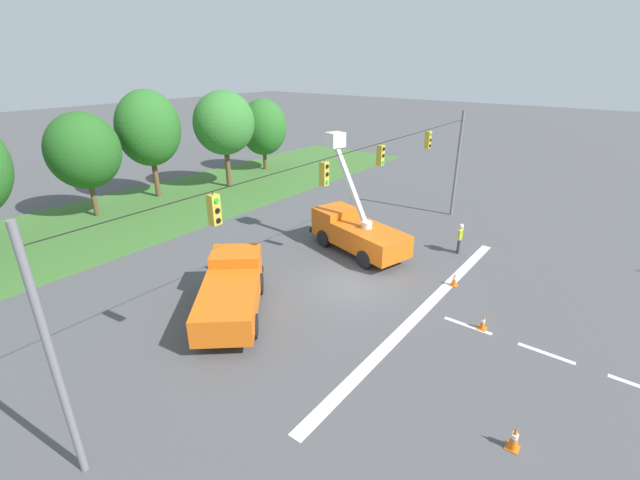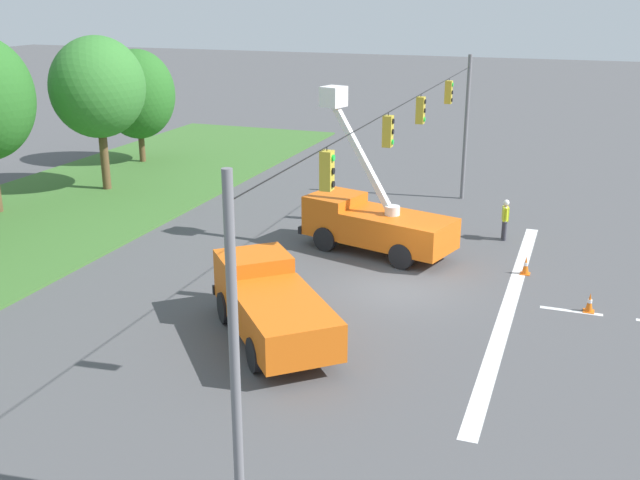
# 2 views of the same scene
# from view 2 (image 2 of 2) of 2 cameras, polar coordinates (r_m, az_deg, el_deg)

# --- Properties ---
(ground_plane) EXTENTS (200.00, 200.00, 0.00)m
(ground_plane) POSITION_cam_2_polar(r_m,az_deg,el_deg) (26.94, 6.04, -3.68)
(ground_plane) COLOR #4C4C4F
(lane_markings) EXTENTS (17.60, 15.25, 0.01)m
(lane_markings) POSITION_cam_2_polar(r_m,az_deg,el_deg) (26.31, 17.47, -5.02)
(lane_markings) COLOR silver
(lane_markings) RESTS_ON ground
(signal_gantry) EXTENTS (26.20, 0.33, 7.20)m
(signal_gantry) POSITION_cam_2_polar(r_m,az_deg,el_deg) (25.57, 6.39, 5.87)
(signal_gantry) COLOR slate
(signal_gantry) RESTS_ON ground
(tree_far_east) EXTENTS (5.25, 4.61, 8.01)m
(tree_far_east) POSITION_cam_2_polar(r_m,az_deg,el_deg) (40.54, -16.56, 11.08)
(tree_far_east) COLOR brown
(tree_far_east) RESTS_ON ground
(tree_east_end) EXTENTS (4.65, 4.36, 6.86)m
(tree_east_end) POSITION_cam_2_polar(r_m,az_deg,el_deg) (47.05, -13.71, 10.73)
(tree_east_end) COLOR brown
(tree_east_end) RESTS_ON ground
(utility_truck_bucket_lift) EXTENTS (3.92, 6.65, 6.51)m
(utility_truck_bucket_lift) POSITION_cam_2_polar(r_m,az_deg,el_deg) (30.19, 4.08, 1.49)
(utility_truck_bucket_lift) COLOR orange
(utility_truck_bucket_lift) RESTS_ON ground
(utility_truck_support_near) EXTENTS (6.15, 5.75, 2.11)m
(utility_truck_support_near) POSITION_cam_2_polar(r_m,az_deg,el_deg) (22.73, -3.75, -4.88)
(utility_truck_support_near) COLOR orange
(utility_truck_support_near) RESTS_ON ground
(road_worker) EXTENTS (0.63, 0.33, 1.77)m
(road_worker) POSITION_cam_2_polar(r_m,az_deg,el_deg) (32.62, 13.93, 1.70)
(road_worker) COLOR #383842
(road_worker) RESTS_ON ground
(traffic_cone_foreground_left) EXTENTS (0.36, 0.36, 0.66)m
(traffic_cone_foreground_left) POSITION_cam_2_polar(r_m,az_deg,el_deg) (26.33, 19.85, -4.52)
(traffic_cone_foreground_left) COLOR orange
(traffic_cone_foreground_left) RESTS_ON ground
(traffic_cone_mid_right) EXTENTS (0.36, 0.36, 0.70)m
(traffic_cone_mid_right) POSITION_cam_2_polar(r_m,az_deg,el_deg) (29.03, 15.41, -1.88)
(traffic_cone_mid_right) COLOR orange
(traffic_cone_mid_right) RESTS_ON ground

